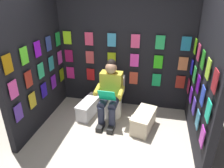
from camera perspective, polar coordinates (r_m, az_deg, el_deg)
ground_plane at (r=3.20m, az=-3.31°, el=-22.04°), size 30.00×30.00×0.00m
display_wall_back at (r=4.23m, az=3.25°, el=8.51°), size 2.76×0.14×2.28m
display_wall_left at (r=3.33m, az=24.32°, el=1.60°), size 0.14×1.87×2.28m
display_wall_right at (r=3.82m, az=-20.26°, el=5.13°), size 0.14×1.87×2.28m
toilet at (r=4.12m, az=0.21°, el=-4.22°), size 0.41×0.56×0.77m
person_reading at (r=3.79m, az=-0.57°, el=-2.24°), size 0.53×0.69×1.19m
comic_longbox_near at (r=4.21m, az=-6.28°, el=-6.30°), size 0.36×0.74×0.31m
comic_longbox_far at (r=3.81m, az=8.65°, el=-9.95°), size 0.46×0.70×0.34m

